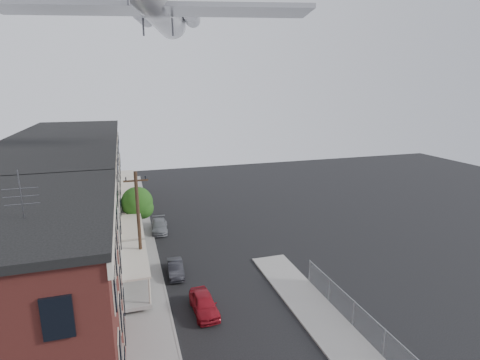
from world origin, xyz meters
The scene contains 17 objects.
sidewalk_left centered at (-5.50, 24.00, 0.06)m, with size 3.00×62.00×0.12m, color gray.
sidewalk_right centered at (5.50, 6.00, 0.06)m, with size 3.00×26.00×0.12m, color gray.
curb_left centered at (-4.05, 24.00, 0.07)m, with size 0.15×62.00×0.14m, color gray.
curb_right centered at (4.05, 6.00, 0.07)m, with size 0.15×26.00×0.14m, color gray.
corner_building centered at (-12.00, 7.00, 5.16)m, with size 10.31×12.30×12.15m.
row_house_a centered at (-11.96, 16.50, 5.13)m, with size 11.98×7.00×10.30m.
row_house_b centered at (-11.96, 23.50, 5.13)m, with size 11.98×7.00×10.30m.
row_house_c centered at (-11.96, 30.50, 5.13)m, with size 11.98×7.00×10.30m.
row_house_d centered at (-11.96, 37.50, 5.13)m, with size 11.98×7.00×10.30m.
row_house_e centered at (-11.96, 44.50, 5.13)m, with size 11.98×7.00×10.30m.
chainlink_fence centered at (7.00, 5.00, 1.00)m, with size 0.06×18.06×1.90m.
utility_pole centered at (-5.60, 18.00, 4.67)m, with size 1.80×0.26×9.00m.
street_tree centered at (-5.27, 27.92, 3.45)m, with size 3.22×3.20×5.20m.
car_near centered at (-1.80, 12.46, 0.66)m, with size 1.56×3.87×1.32m, color maroon.
car_mid centered at (-2.94, 18.35, 0.57)m, with size 1.20×3.45×1.14m, color black.
car_far centered at (-3.26, 28.53, 0.59)m, with size 1.66×4.09×1.19m, color slate.
airplane centered at (-2.98, 22.82, 21.75)m, with size 24.06×27.50×7.92m.
Camera 1 is at (-6.25, -10.01, 15.06)m, focal length 28.00 mm.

